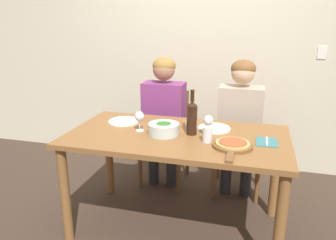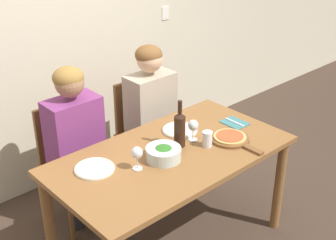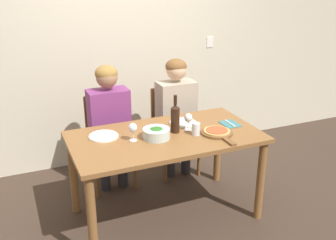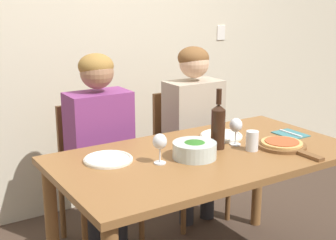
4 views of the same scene
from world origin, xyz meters
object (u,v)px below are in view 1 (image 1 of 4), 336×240
(dinner_plate_right, at_px, (214,128))
(pizza_on_board, at_px, (233,145))
(water_tumbler, at_px, (207,134))
(dinner_plate_left, at_px, (124,121))
(wine_glass_left, at_px, (139,117))
(chair_left, at_px, (167,132))
(wine_glass_right, at_px, (208,122))
(fork_on_napkin, at_px, (267,142))
(wine_bottle, at_px, (192,117))
(person_man, at_px, (240,116))
(broccoli_bowl, at_px, (164,129))
(person_woman, at_px, (163,110))
(chair_right, at_px, (239,139))

(dinner_plate_right, distance_m, pizza_on_board, 0.37)
(dinner_plate_right, xyz_separation_m, water_tumbler, (-0.01, -0.27, 0.04))
(dinner_plate_left, xyz_separation_m, wine_glass_left, (0.20, -0.17, 0.10))
(chair_left, xyz_separation_m, wine_glass_left, (0.01, -0.78, 0.38))
(pizza_on_board, relative_size, wine_glass_right, 2.66)
(wine_glass_left, relative_size, fork_on_napkin, 0.84)
(chair_left, xyz_separation_m, wine_glass_right, (0.51, -0.75, 0.38))
(pizza_on_board, distance_m, wine_glass_right, 0.27)
(wine_glass_right, bearing_deg, water_tumbler, -83.25)
(wine_bottle, distance_m, dinner_plate_right, 0.24)
(person_man, xyz_separation_m, broccoli_bowl, (-0.50, -0.70, 0.07))
(wine_glass_left, bearing_deg, pizza_on_board, -11.96)
(broccoli_bowl, height_order, pizza_on_board, broccoli_bowl)
(person_man, bearing_deg, broccoli_bowl, -125.47)
(person_woman, height_order, wine_glass_right, person_woman)
(water_tumbler, bearing_deg, pizza_on_board, -18.08)
(wine_bottle, xyz_separation_m, pizza_on_board, (0.30, -0.18, -0.11))
(pizza_on_board, relative_size, water_tumbler, 3.82)
(person_woman, height_order, fork_on_napkin, person_woman)
(pizza_on_board, bearing_deg, chair_left, 126.97)
(chair_left, bearing_deg, broccoli_bowl, -75.86)
(person_woman, bearing_deg, dinner_plate_left, -110.05)
(wine_bottle, distance_m, dinner_plate_left, 0.61)
(chair_right, relative_size, wine_glass_left, 5.90)
(person_woman, xyz_separation_m, person_man, (0.70, 0.00, 0.00))
(fork_on_napkin, bearing_deg, person_man, 107.58)
(person_man, relative_size, dinner_plate_right, 5.05)
(wine_bottle, bearing_deg, dinner_plate_left, 167.25)
(wine_bottle, bearing_deg, dinner_plate_right, 46.07)
(dinner_plate_left, bearing_deg, pizza_on_board, -19.40)
(dinner_plate_left, bearing_deg, broccoli_bowl, -25.89)
(dinner_plate_right, bearing_deg, wine_bottle, -133.93)
(dinner_plate_left, xyz_separation_m, water_tumbler, (0.71, -0.25, 0.04))
(pizza_on_board, distance_m, fork_on_napkin, 0.26)
(person_woman, bearing_deg, dinner_plate_right, -42.50)
(person_woman, distance_m, wine_glass_right, 0.83)
(dinner_plate_right, relative_size, fork_on_napkin, 1.35)
(chair_left, xyz_separation_m, fork_on_napkin, (0.91, -0.78, 0.28))
(wine_bottle, relative_size, wine_glass_right, 2.15)
(person_man, bearing_deg, wine_glass_right, -106.20)
(chair_left, xyz_separation_m, dinner_plate_right, (0.54, -0.60, 0.29))
(fork_on_napkin, bearing_deg, wine_glass_right, 176.08)
(person_woman, relative_size, wine_glass_left, 8.14)
(broccoli_bowl, relative_size, dinner_plate_left, 0.91)
(chair_left, bearing_deg, wine_bottle, -62.20)
(chair_right, bearing_deg, dinner_plate_left, -145.14)
(dinner_plate_left, bearing_deg, chair_right, 34.86)
(chair_left, height_order, fork_on_napkin, chair_left)
(wine_glass_left, bearing_deg, broccoli_bowl, -6.76)
(person_woman, xyz_separation_m, wine_glass_right, (0.51, -0.65, 0.13))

